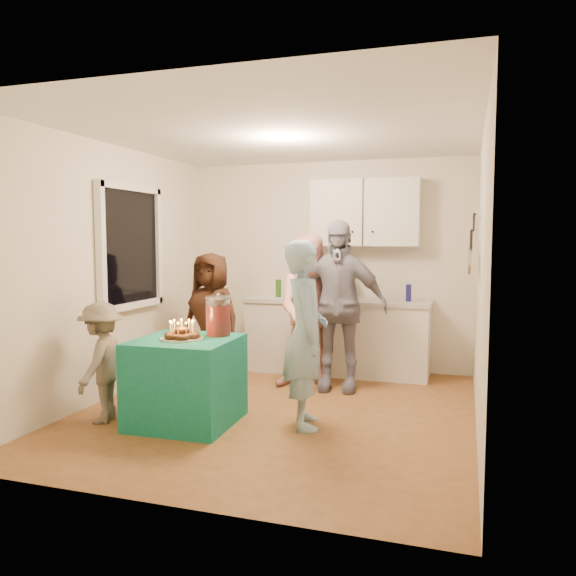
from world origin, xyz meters
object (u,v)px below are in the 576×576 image
(woman_back_right, at_px, (337,306))
(counter, at_px, (337,338))
(man_birthday, at_px, (306,334))
(child_near_left, at_px, (101,362))
(party_table, at_px, (186,381))
(woman_back_left, at_px, (211,319))
(microwave, at_px, (331,287))
(punch_jar, at_px, (218,317))
(woman_back_center, at_px, (312,312))

(woman_back_right, bearing_deg, counter, 98.59)
(man_birthday, xyz_separation_m, child_near_left, (-1.77, -0.43, -0.27))
(party_table, bearing_deg, woman_back_left, 105.98)
(woman_back_right, bearing_deg, microwave, 103.94)
(counter, distance_m, microwave, 0.63)
(microwave, distance_m, man_birthday, 2.04)
(punch_jar, height_order, woman_back_center, woman_back_center)
(man_birthday, bearing_deg, woman_back_left, 31.87)
(punch_jar, bearing_deg, counter, 72.18)
(woman_back_left, xyz_separation_m, child_near_left, (-0.36, -1.51, -0.20))
(punch_jar, height_order, woman_back_right, woman_back_right)
(counter, relative_size, party_table, 2.59)
(woman_back_center, height_order, child_near_left, woman_back_center)
(child_near_left, bearing_deg, woman_back_left, 156.29)
(woman_back_left, height_order, child_near_left, woman_back_left)
(party_table, height_order, woman_back_left, woman_back_left)
(woman_back_left, distance_m, woman_back_center, 1.14)
(microwave, relative_size, child_near_left, 0.49)
(punch_jar, distance_m, man_birthday, 0.83)
(woman_back_right, distance_m, child_near_left, 2.48)
(party_table, xyz_separation_m, woman_back_center, (0.75, 1.49, 0.46))
(party_table, distance_m, woman_back_right, 1.90)
(party_table, bearing_deg, counter, 69.21)
(microwave, height_order, woman_back_center, woman_back_center)
(punch_jar, bearing_deg, microwave, 74.12)
(punch_jar, bearing_deg, woman_back_left, 118.44)
(man_birthday, bearing_deg, counter, -15.98)
(counter, xyz_separation_m, man_birthday, (0.17, -2.02, 0.38))
(woman_back_center, height_order, woman_back_right, woman_back_right)
(counter, height_order, party_table, counter)
(woman_back_center, relative_size, child_near_left, 1.56)
(counter, relative_size, man_birthday, 1.35)
(woman_back_right, bearing_deg, woman_back_center, -179.75)
(woman_back_right, xyz_separation_m, child_near_left, (-1.76, -1.70, -0.38))
(counter, relative_size, child_near_left, 2.04)
(woman_back_right, bearing_deg, man_birthday, -93.27)
(counter, distance_m, punch_jar, 2.18)
(counter, xyz_separation_m, child_near_left, (-1.60, -2.45, 0.11))
(counter, distance_m, child_near_left, 2.93)
(party_table, bearing_deg, child_near_left, -165.78)
(punch_jar, bearing_deg, woman_back_center, 66.68)
(woman_back_right, bearing_deg, child_near_left, -139.72)
(party_table, xyz_separation_m, woman_back_right, (1.02, 1.51, 0.54))
(party_table, relative_size, punch_jar, 2.50)
(punch_jar, height_order, woman_back_left, woman_back_left)
(microwave, relative_size, woman_back_center, 0.31)
(microwave, xyz_separation_m, woman_back_center, (-0.03, -0.77, -0.21))
(punch_jar, height_order, man_birthday, man_birthday)
(microwave, bearing_deg, punch_jar, -109.31)
(counter, bearing_deg, woman_back_right, -77.74)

